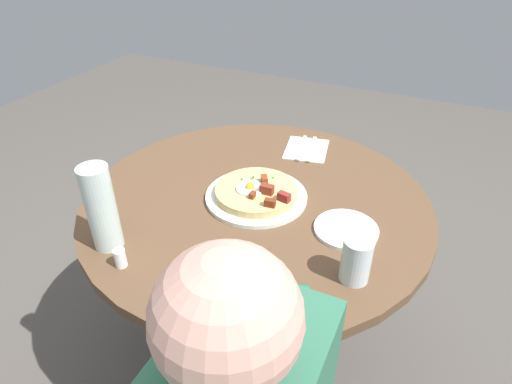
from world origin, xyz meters
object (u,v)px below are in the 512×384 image
object	(u,v)px
pizza_plate	(256,196)
breakfast_pizza	(256,191)
dining_table	(256,244)
bread_plate	(346,229)
fork	(301,147)
water_bottle	(101,208)
salt_shaker	(120,258)
water_glass	(356,260)
knife	(312,149)

from	to	relation	value
pizza_plate	breakfast_pizza	world-z (taller)	breakfast_pizza
dining_table	bread_plate	distance (m)	0.33
pizza_plate	breakfast_pizza	xyz separation A→B (m)	(0.00, 0.00, 0.02)
bread_plate	fork	size ratio (longest dim) A/B	0.94
dining_table	water_bottle	xyz separation A→B (m)	(0.34, -0.25, 0.29)
water_bottle	fork	bearing A→B (deg)	158.92
breakfast_pizza	bread_plate	distance (m)	0.28
dining_table	bread_plate	bearing A→B (deg)	82.22
dining_table	breakfast_pizza	size ratio (longest dim) A/B	4.23
fork	salt_shaker	world-z (taller)	salt_shaker
water_bottle	water_glass	bearing A→B (deg)	103.74
breakfast_pizza	knife	world-z (taller)	breakfast_pizza
fork	water_bottle	distance (m)	0.74
dining_table	knife	size ratio (longest dim) A/B	5.59
water_glass	salt_shaker	world-z (taller)	water_glass
pizza_plate	breakfast_pizza	size ratio (longest dim) A/B	1.24
dining_table	fork	bearing A→B (deg)	177.44
water_glass	water_bottle	bearing A→B (deg)	-76.26
knife	salt_shaker	world-z (taller)	salt_shaker
dining_table	pizza_plate	xyz separation A→B (m)	(-0.00, -0.00, 0.18)
bread_plate	knife	distance (m)	0.44
fork	water_glass	distance (m)	0.63
dining_table	breakfast_pizza	xyz separation A→B (m)	(-0.00, -0.00, 0.20)
fork	salt_shaker	size ratio (longest dim) A/B	3.79
bread_plate	dining_table	bearing A→B (deg)	-97.78
dining_table	salt_shaker	xyz separation A→B (m)	(0.39, -0.17, 0.20)
breakfast_pizza	salt_shaker	bearing A→B (deg)	-23.35
fork	water_bottle	bearing A→B (deg)	-32.09
bread_plate	water_bottle	distance (m)	0.62
breakfast_pizza	bread_plate	size ratio (longest dim) A/B	1.41
breakfast_pizza	dining_table	bearing A→B (deg)	54.18
dining_table	water_bottle	size ratio (longest dim) A/B	4.49
breakfast_pizza	salt_shaker	distance (m)	0.43
bread_plate	pizza_plate	bearing A→B (deg)	-98.12
dining_table	breakfast_pizza	bearing A→B (deg)	-125.82
knife	fork	bearing A→B (deg)	-90.00
breakfast_pizza	water_glass	distance (m)	0.39
knife	water_glass	size ratio (longest dim) A/B	1.61
breakfast_pizza	knife	size ratio (longest dim) A/B	1.32
pizza_plate	water_bottle	xyz separation A→B (m)	(0.34, -0.24, 0.11)
fork	salt_shaker	distance (m)	0.75
dining_table	fork	world-z (taller)	fork
knife	breakfast_pizza	bearing A→B (deg)	-19.48
pizza_plate	salt_shaker	distance (m)	0.43
knife	water_bottle	world-z (taller)	water_bottle
water_bottle	dining_table	bearing A→B (deg)	144.15
breakfast_pizza	bread_plate	world-z (taller)	breakfast_pizza
breakfast_pizza	salt_shaker	world-z (taller)	breakfast_pizza
breakfast_pizza	fork	xyz separation A→B (m)	(-0.34, 0.02, -0.02)
water_glass	salt_shaker	size ratio (longest dim) A/B	2.35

